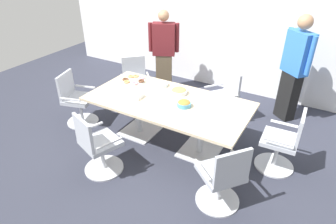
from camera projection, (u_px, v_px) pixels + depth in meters
ground_plane at (168, 142)px, 4.65m from camera, size 10.00×10.00×0.01m
back_wall at (229, 22)px, 5.72m from camera, size 8.00×0.10×2.80m
conference_table at (168, 108)px, 4.33m from camera, size 2.40×1.20×0.75m
office_chair_0 at (136, 84)px, 5.55m from camera, size 0.76×0.76×0.91m
office_chair_1 at (77, 101)px, 4.96m from camera, size 0.67×0.67×0.91m
office_chair_2 at (97, 147)px, 3.86m from camera, size 0.69×0.69×0.91m
office_chair_3 at (222, 179)px, 3.34m from camera, size 0.76×0.76×0.91m
office_chair_4 at (283, 144)px, 3.92m from camera, size 0.56×0.56×0.91m
office_chair_5 at (223, 100)px, 5.02m from camera, size 0.76×0.76×0.91m
person_standing_0 at (164, 51)px, 5.83m from camera, size 0.58×0.39×1.67m
person_standing_1 at (295, 68)px, 4.81m from camera, size 0.52×0.45×1.83m
snack_bowl_cookies at (179, 91)px, 4.44m from camera, size 0.26×0.26×0.09m
snack_bowl_pretzels at (184, 104)px, 4.10m from camera, size 0.21×0.21×0.09m
donut_platter at (134, 80)px, 4.85m from camera, size 0.38×0.38×0.04m
plate_stack at (162, 84)px, 4.68m from camera, size 0.20×0.20×0.05m
napkin_pile at (137, 96)px, 4.33m from camera, size 0.17×0.17×0.06m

